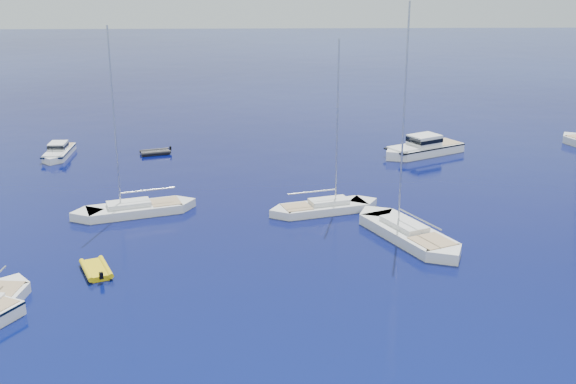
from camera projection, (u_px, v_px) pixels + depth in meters
motor_cruiser_distant at (422, 154)px, 77.75m from camera, size 10.72×7.99×2.76m
motor_cruiser_horizon at (59, 157)px, 76.85m from camera, size 2.50×7.60×1.98m
sailboat_mid_r at (407, 238)px, 54.20m from camera, size 8.11×12.52×18.11m
sailboat_mid_l at (135, 214)px, 59.50m from camera, size 11.23×6.28×16.04m
sailboat_centre at (324, 211)px, 60.01m from camera, size 10.46×5.50×14.89m
tender_yellow at (96, 272)px, 48.25m from camera, size 3.30×4.15×0.95m
tender_grey_far at (155, 154)px, 77.84m from camera, size 3.78×2.84×0.95m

